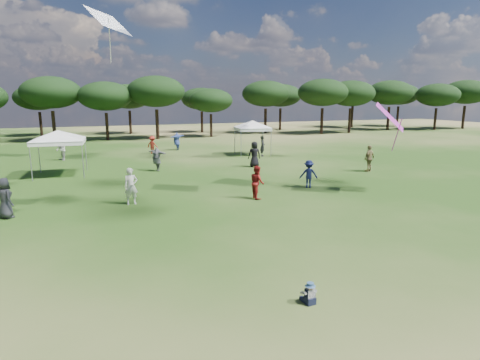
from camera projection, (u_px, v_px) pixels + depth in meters
name	position (u px, v px, depth m)	size (l,w,h in m)	color
tree_line	(145.00, 94.00, 50.87)	(108.78, 17.63, 7.77)	black
tent_left	(58.00, 132.00, 25.56)	(6.29, 6.29, 3.23)	gray
tent_right	(253.00, 122.00, 34.80)	(5.62, 5.62, 3.32)	gray
toddler	(309.00, 294.00, 9.82)	(0.38, 0.42, 0.55)	black
festival_crowd	(152.00, 158.00, 27.90)	(27.29, 21.48, 1.86)	maroon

